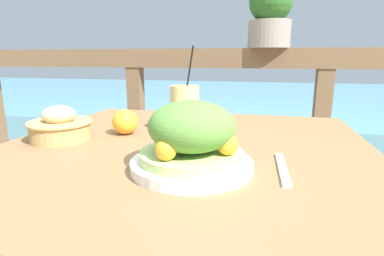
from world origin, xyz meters
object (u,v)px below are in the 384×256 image
(salad_plate, at_px, (192,140))
(potted_plant, at_px, (270,14))
(bread_basket, at_px, (60,126))
(drink_glass, at_px, (184,109))

(salad_plate, bearing_deg, potted_plant, 80.83)
(potted_plant, bearing_deg, bread_basket, -125.09)
(bread_basket, xyz_separation_m, potted_plant, (0.54, 0.77, 0.37))
(drink_glass, distance_m, bread_basket, 0.34)
(salad_plate, xyz_separation_m, bread_basket, (-0.39, 0.13, -0.02))
(drink_glass, distance_m, potted_plant, 0.73)
(salad_plate, distance_m, drink_glass, 0.31)
(salad_plate, bearing_deg, bread_basket, 161.17)
(drink_glass, relative_size, potted_plant, 0.85)
(bread_basket, distance_m, potted_plant, 1.01)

